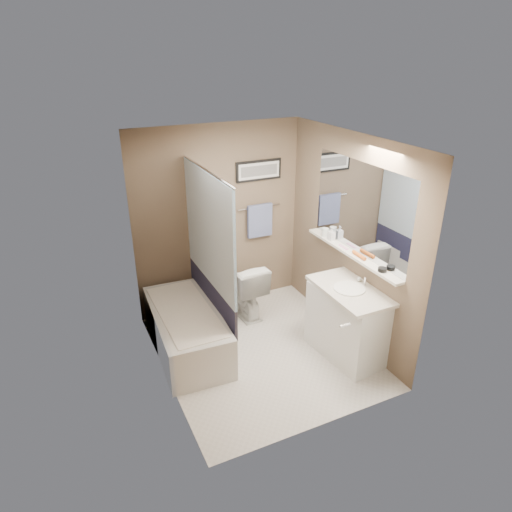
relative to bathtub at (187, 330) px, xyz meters
name	(u,v)px	position (x,y,z in m)	size (l,w,h in m)	color
ground	(262,351)	(0.75, -0.42, -0.25)	(2.50, 2.50, 0.00)	silver
ceiling	(263,143)	(0.75, -0.42, 2.13)	(2.20, 2.50, 0.04)	white
wall_back	(220,220)	(0.75, 0.81, 0.95)	(2.20, 0.04, 2.40)	brown
wall_front	(328,314)	(0.75, -1.65, 0.95)	(2.20, 0.04, 2.40)	brown
wall_left	(160,277)	(-0.33, -0.42, 0.95)	(0.04, 2.50, 2.40)	brown
wall_right	(347,240)	(1.83, -0.42, 0.95)	(0.04, 2.50, 2.40)	brown
tile_surround	(149,275)	(-0.34, 0.08, 0.75)	(0.02, 1.55, 2.00)	tan
curtain_rod	(206,170)	(0.35, 0.08, 1.80)	(0.02, 0.02, 1.55)	silver
curtain_upper	(209,229)	(0.35, 0.08, 1.15)	(0.03, 1.45, 1.28)	white
curtain_lower	(212,295)	(0.35, 0.08, 0.33)	(0.03, 1.45, 0.36)	#232442
mirror	(360,209)	(1.84, -0.57, 1.37)	(0.02, 1.60, 1.00)	silver
shelf	(351,254)	(1.79, -0.57, 0.85)	(0.12, 1.60, 0.03)	silver
towel_bar	(259,207)	(1.30, 0.80, 1.05)	(0.02, 0.02, 0.60)	silver
towel	(260,221)	(1.30, 0.78, 0.87)	(0.34, 0.05, 0.44)	#95A5D9
art_frame	(259,170)	(1.30, 0.81, 1.53)	(0.62, 0.03, 0.26)	black
art_mat	(259,171)	(1.30, 0.80, 1.53)	(0.56, 0.00, 0.20)	white
art_image	(259,171)	(1.30, 0.80, 1.53)	(0.50, 0.00, 0.13)	#595959
door	(379,320)	(1.30, -1.66, 0.75)	(0.80, 0.02, 2.00)	silver
door_handle	(345,325)	(0.97, -1.61, 0.75)	(0.02, 0.02, 0.10)	silver
bathtub	(187,330)	(0.00, 0.00, 0.00)	(0.70, 1.50, 0.50)	silver
tub_rim	(185,312)	(0.00, 0.00, 0.25)	(0.56, 1.36, 0.02)	white
toilet	(244,288)	(0.91, 0.43, 0.12)	(0.42, 0.73, 0.74)	white
vanity	(347,323)	(1.60, -0.85, 0.15)	(0.50, 0.90, 0.80)	white
countertop	(350,290)	(1.59, -0.85, 0.57)	(0.54, 0.96, 0.04)	beige
sink_basin	(349,288)	(1.58, -0.85, 0.60)	(0.34, 0.34, 0.01)	white
faucet_spout	(365,281)	(1.78, -0.85, 0.64)	(0.02, 0.02, 0.10)	white
faucet_knob	(359,279)	(1.78, -0.75, 0.62)	(0.05, 0.05, 0.05)	silver
candle_bowl_near	(382,270)	(1.79, -1.09, 0.89)	(0.09, 0.09, 0.04)	black
hair_brush_front	(359,255)	(1.79, -0.71, 0.89)	(0.04, 0.04, 0.22)	#D05E1D
pink_comb	(343,247)	(1.79, -0.41, 0.87)	(0.03, 0.16, 0.01)	pink
glass_jar	(325,232)	(1.79, -0.04, 0.92)	(0.08, 0.08, 0.10)	white
soap_bottle	(332,234)	(1.79, -0.17, 0.94)	(0.07, 0.07, 0.16)	#999999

